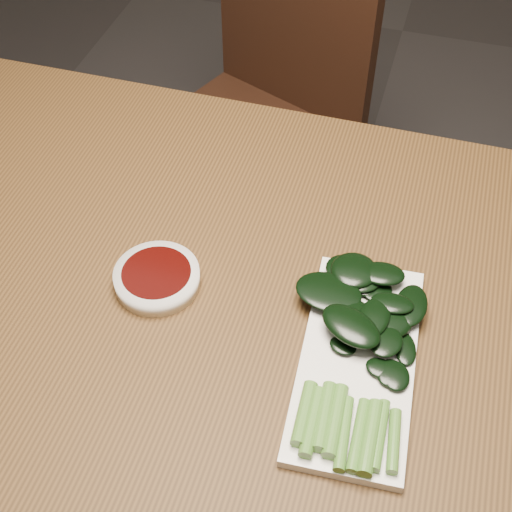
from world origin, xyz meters
name	(u,v)px	position (x,y,z in m)	size (l,w,h in m)	color
table	(261,326)	(0.00, 0.00, 0.68)	(1.40, 0.80, 0.75)	#4B3015
chair_far	(263,109)	(-0.21, 0.73, 0.49)	(0.54, 0.54, 0.89)	black
sauce_bowl	(157,278)	(-0.14, -0.02, 0.76)	(0.11, 0.11, 0.03)	white
serving_plate	(357,361)	(0.14, -0.07, 0.76)	(0.16, 0.31, 0.01)	white
gai_lan	(360,334)	(0.14, -0.05, 0.78)	(0.17, 0.32, 0.03)	#51882F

